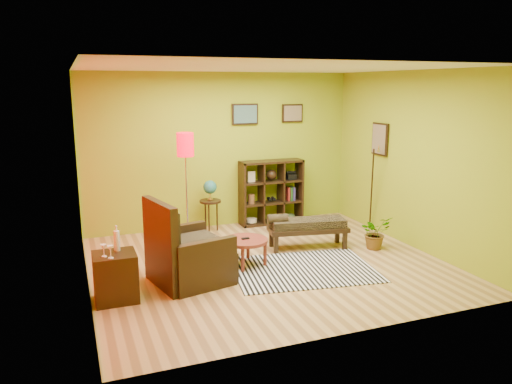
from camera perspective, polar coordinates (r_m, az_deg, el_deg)
name	(u,v)px	position (r m, az deg, el deg)	size (l,w,h in m)	color
ground	(268,264)	(7.40, 1.35, -8.20)	(5.00, 5.00, 0.00)	tan
room_shell	(262,142)	(6.96, 0.66, 5.78)	(5.04, 4.54, 2.82)	#8BA219
zebra_rug	(303,269)	(7.21, 5.43, -8.77)	(1.99, 1.43, 0.01)	white
coffee_table	(245,243)	(7.24, -1.21, -5.81)	(0.64, 0.64, 0.42)	maroon
armchair	(186,257)	(6.71, -7.98, -7.35)	(1.12, 1.12, 1.14)	black
side_cabinet	(115,277)	(6.34, -15.76, -9.29)	(0.50, 0.46, 0.91)	black
floor_lamp	(186,155)	(7.98, -8.05, 4.23)	(0.28, 0.28, 1.84)	silver
globe_table	(210,193)	(8.85, -5.27, -0.11)	(0.38, 0.38, 0.93)	black
cube_shelf	(272,192)	(9.37, 1.84, -0.01)	(1.20, 0.35, 1.20)	black
bench	(306,226)	(8.01, 5.71, -3.84)	(1.33, 0.68, 0.59)	black
potted_plant	(375,236)	(8.23, 13.43, -4.90)	(0.48, 0.53, 0.41)	#26661E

